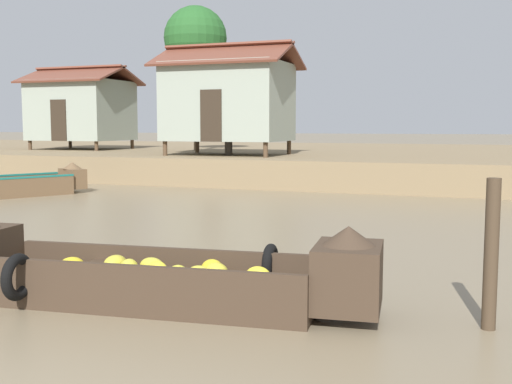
{
  "coord_description": "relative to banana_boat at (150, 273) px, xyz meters",
  "views": [
    {
      "loc": [
        3.34,
        -1.78,
        2.02
      ],
      "look_at": [
        -0.04,
        7.21,
        1.0
      ],
      "focal_mm": 43.78,
      "sensor_mm": 36.0,
      "label": 1
    }
  ],
  "objects": [
    {
      "name": "stilt_house_mid_left",
      "position": [
        -5.56,
        15.31,
        2.6
      ],
      "size": [
        4.97,
        3.54,
        4.08
      ],
      "color": "#4C3826",
      "rests_on": "riverbank_strip"
    },
    {
      "name": "vendor_person",
      "position": [
        -5.39,
        14.92,
        1.51
      ],
      "size": [
        0.44,
        0.44,
        1.66
      ],
      "color": "#332D28",
      "rests_on": "riverbank_strip"
    },
    {
      "name": "ground_plane",
      "position": [
        0.22,
        5.72,
        -0.36
      ],
      "size": [
        300.0,
        300.0,
        0.0
      ],
      "primitive_type": "plane",
      "color": "#7A6B51"
    },
    {
      "name": "palm_tree_near",
      "position": [
        -8.5,
        18.64,
        5.39
      ],
      "size": [
        2.71,
        2.71,
        6.2
      ],
      "color": "brown",
      "rests_on": "riverbank_strip"
    },
    {
      "name": "cargo_boat_upstream",
      "position": [
        -9.43,
        7.91,
        -0.05
      ],
      "size": [
        3.17,
        4.71,
        0.91
      ],
      "color": "brown",
      "rests_on": "ground"
    },
    {
      "name": "riverbank_strip",
      "position": [
        0.22,
        22.31,
        0.11
      ],
      "size": [
        160.0,
        20.0,
        0.94
      ],
      "primitive_type": "cube",
      "color": "#7F6B4C",
      "rests_on": "ground"
    },
    {
      "name": "stilt_house_left",
      "position": [
        -14.16,
        18.23,
        2.42
      ],
      "size": [
        4.64,
        3.78,
        3.79
      ],
      "color": "#4C3826",
      "rests_on": "riverbank_strip"
    },
    {
      "name": "mooring_post",
      "position": [
        3.61,
        0.43,
        0.4
      ],
      "size": [
        0.14,
        0.14,
        1.52
      ],
      "primitive_type": "cylinder",
      "color": "#423323",
      "rests_on": "ground"
    },
    {
      "name": "banana_boat",
      "position": [
        0.0,
        0.0,
        0.0
      ],
      "size": [
        5.23,
        2.03,
        0.99
      ],
      "color": "#3D2D21",
      "rests_on": "ground"
    }
  ]
}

